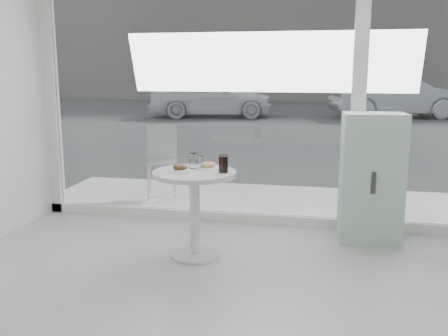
% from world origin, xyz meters
% --- Properties ---
extents(storefront, '(5.00, 0.14, 3.00)m').
position_xyz_m(storefront, '(0.07, 3.00, 1.71)').
color(storefront, white).
rests_on(storefront, ground).
extents(main_table, '(0.72, 0.72, 0.77)m').
position_xyz_m(main_table, '(-0.50, 1.90, 0.55)').
color(main_table, silver).
rests_on(main_table, ground).
extents(patio_deck, '(5.60, 1.60, 0.05)m').
position_xyz_m(patio_deck, '(0.00, 3.80, 0.03)').
color(patio_deck, silver).
rests_on(patio_deck, ground).
extents(street, '(40.00, 24.00, 0.00)m').
position_xyz_m(street, '(0.00, 16.00, -0.00)').
color(street, '#393939').
rests_on(street, ground).
extents(far_building, '(40.00, 2.00, 8.00)m').
position_xyz_m(far_building, '(0.00, 25.00, 4.00)').
color(far_building, gray).
rests_on(far_building, ground).
extents(mint_cabinet, '(0.60, 0.42, 1.23)m').
position_xyz_m(mint_cabinet, '(1.03, 2.64, 0.62)').
color(mint_cabinet, '#A5D2B8').
rests_on(mint_cabinet, ground).
extents(patio_chair, '(0.47, 0.47, 0.88)m').
position_xyz_m(patio_chair, '(-1.44, 3.82, 0.55)').
color(patio_chair, silver).
rests_on(patio_chair, patio_deck).
extents(car_white, '(4.45, 2.48, 1.43)m').
position_xyz_m(car_white, '(-3.32, 14.80, 0.72)').
color(car_white, white).
rests_on(car_white, street).
extents(car_silver, '(4.66, 2.58, 1.46)m').
position_xyz_m(car_silver, '(2.93, 15.77, 0.73)').
color(car_silver, '#B6B8BE').
rests_on(car_silver, street).
extents(plate_fritter, '(0.21, 0.21, 0.07)m').
position_xyz_m(plate_fritter, '(-0.62, 1.87, 0.80)').
color(plate_fritter, white).
rests_on(plate_fritter, main_table).
extents(plate_donut, '(0.22, 0.22, 0.05)m').
position_xyz_m(plate_donut, '(-0.41, 2.05, 0.79)').
color(plate_donut, white).
rests_on(plate_donut, main_table).
extents(water_tumbler_a, '(0.08, 0.08, 0.13)m').
position_xyz_m(water_tumbler_a, '(-0.55, 2.03, 0.83)').
color(water_tumbler_a, white).
rests_on(water_tumbler_a, main_table).
extents(water_tumbler_b, '(0.07, 0.07, 0.11)m').
position_xyz_m(water_tumbler_b, '(-0.49, 2.05, 0.82)').
color(water_tumbler_b, white).
rests_on(water_tumbler_b, main_table).
extents(cola_glass, '(0.08, 0.08, 0.15)m').
position_xyz_m(cola_glass, '(-0.25, 1.90, 0.84)').
color(cola_glass, white).
rests_on(cola_glass, main_table).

